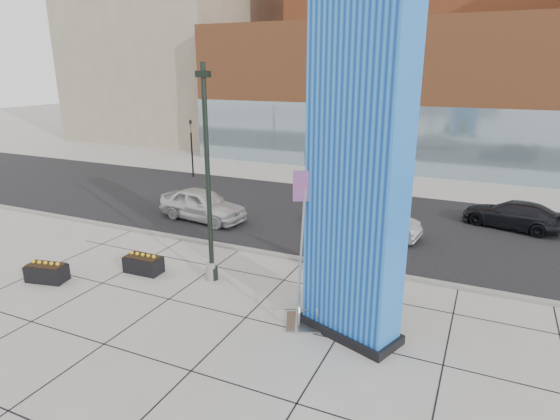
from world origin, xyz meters
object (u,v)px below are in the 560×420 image
at_px(lamp_post, 209,197).
at_px(car_white_west, 203,205).
at_px(public_art_sculpture, 327,282).
at_px(car_silver_mid, 373,221).
at_px(concrete_bollard, 211,272).
at_px(overhead_street_sign, 328,169).
at_px(blue_pylon, 357,176).

xyz_separation_m(lamp_post, car_white_west, (-4.28, 5.88, -2.38)).
bearing_deg(public_art_sculpture, lamp_post, 143.87).
bearing_deg(public_art_sculpture, car_silver_mid, 72.66).
relative_size(concrete_bollard, overhead_street_sign, 0.15).
distance_m(lamp_post, concrete_bollard, 2.86).
height_order(blue_pylon, car_silver_mid, blue_pylon).
bearing_deg(blue_pylon, car_white_west, 164.66).
xyz_separation_m(blue_pylon, car_silver_mid, (-1.42, 8.59, -4.10)).
bearing_deg(public_art_sculpture, blue_pylon, -35.17).
distance_m(public_art_sculpture, car_white_west, 11.69).
distance_m(public_art_sculpture, overhead_street_sign, 5.03).
relative_size(lamp_post, overhead_street_sign, 1.69).
distance_m(blue_pylon, car_white_west, 13.05).
distance_m(concrete_bollard, overhead_street_sign, 5.81).
bearing_deg(car_white_west, concrete_bollard, -136.36).
bearing_deg(blue_pylon, concrete_bollard, -172.71).
bearing_deg(lamp_post, concrete_bollard, -98.39).
bearing_deg(car_white_west, overhead_street_sign, -103.51).
relative_size(overhead_street_sign, car_white_west, 0.96).
relative_size(public_art_sculpture, car_silver_mid, 1.26).
xyz_separation_m(lamp_post, public_art_sculpture, (4.94, -1.28, -1.75)).
relative_size(blue_pylon, lamp_post, 1.28).
relative_size(lamp_post, public_art_sculpture, 1.42).
bearing_deg(car_silver_mid, blue_pylon, -163.94).
bearing_deg(concrete_bollard, overhead_street_sign, 39.68).
xyz_separation_m(lamp_post, overhead_street_sign, (3.48, 2.82, 0.77)).
xyz_separation_m(lamp_post, car_silver_mid, (4.32, 7.12, -2.48)).
bearing_deg(car_white_west, car_silver_mid, -73.78).
bearing_deg(public_art_sculpture, car_white_west, 120.58).
height_order(lamp_post, concrete_bollard, lamp_post).
bearing_deg(blue_pylon, overhead_street_sign, 138.66).
relative_size(public_art_sculpture, car_white_west, 1.15).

